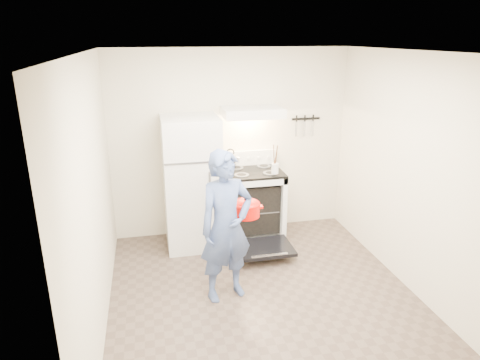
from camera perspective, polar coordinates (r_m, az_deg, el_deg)
name	(u,v)px	position (r m, az deg, el deg)	size (l,w,h in m)	color
floor	(265,299)	(4.69, 3.34, -15.57)	(3.60, 3.60, 0.00)	brown
back_wall	(231,144)	(5.79, -1.22, 4.87)	(3.20, 0.02, 2.50)	beige
refrigerator	(192,183)	(5.49, -6.42, -0.39)	(0.70, 0.70, 1.70)	silver
stove_body	(253,205)	(5.78, 1.70, -3.40)	(0.76, 0.65, 0.92)	silver
cooktop	(253,172)	(5.62, 1.75, 1.09)	(0.76, 0.65, 0.03)	black
backsplash	(248,158)	(5.85, 1.08, 2.99)	(0.76, 0.07, 0.20)	silver
oven_door	(264,248)	(5.40, 3.22, -9.02)	(0.70, 0.54, 0.04)	black
oven_rack	(253,207)	(5.79, 1.70, -3.58)	(0.60, 0.52, 0.01)	slate
range_hood	(252,112)	(5.51, 1.64, 9.03)	(0.76, 0.50, 0.12)	silver
knife_strip	(306,119)	(6.00, 8.77, 8.08)	(0.40, 0.02, 0.03)	black
pizza_stone	(248,204)	(5.86, 1.14, -3.16)	(0.35, 0.35, 0.02)	#8D6A49
tea_kettle	(230,158)	(5.73, -1.31, 2.94)	(0.21, 0.17, 0.26)	#B3B3B8
utensil_jar	(275,169)	(5.41, 4.69, 1.53)	(0.09, 0.09, 0.13)	silver
person	(226,227)	(4.36, -1.85, -6.24)	(0.58, 0.38, 1.60)	navy
dutch_oven	(246,210)	(4.56, 0.77, -3.99)	(0.37, 0.30, 0.24)	#E90B02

